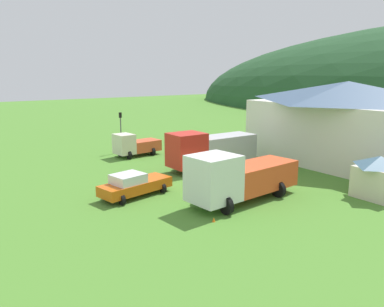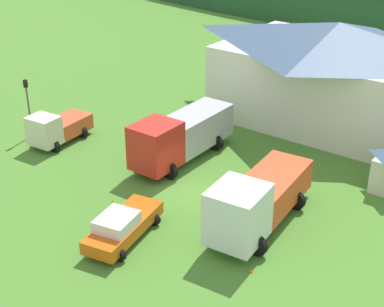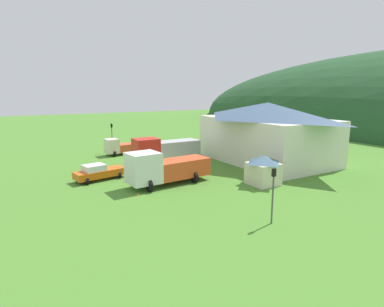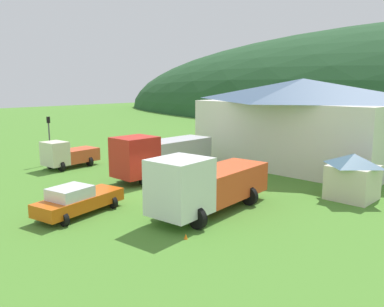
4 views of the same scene
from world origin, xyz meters
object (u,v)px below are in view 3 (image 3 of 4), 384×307
traffic_light_west (112,135)px  traffic_cone_mid_row (112,171)px  crane_truck_red (164,150)px  service_pickup_orange (99,172)px  traffic_light_east (273,190)px  depot_building (267,131)px  traffic_cone_near_pickup (138,196)px  play_shed_cream (263,170)px  light_truck_cream (119,147)px  heavy_rig_white (164,168)px

traffic_light_west → traffic_cone_mid_row: size_ratio=6.72×
crane_truck_red → service_pickup_orange: crane_truck_red is taller
traffic_light_west → traffic_light_east: bearing=4.0°
depot_building → traffic_cone_mid_row: (-4.54, -18.88, -3.87)m
depot_building → traffic_light_west: (-15.78, -15.53, -1.28)m
service_pickup_orange → traffic_cone_near_pickup: service_pickup_orange is taller
play_shed_cream → service_pickup_orange: size_ratio=0.53×
traffic_light_west → traffic_cone_near_pickup: 21.23m
traffic_cone_near_pickup → traffic_light_east: bearing=30.2°
traffic_cone_near_pickup → traffic_cone_mid_row: size_ratio=0.83×
light_truck_cream → traffic_cone_near_pickup: 18.84m
traffic_light_west → traffic_light_east: traffic_light_west is taller
depot_building → traffic_light_east: bearing=-41.6°
play_shed_cream → service_pickup_orange: bearing=-125.4°
depot_building → traffic_cone_near_pickup: size_ratio=33.04×
light_truck_cream → traffic_cone_near_pickup: (18.36, -4.07, -1.16)m
traffic_light_west → traffic_cone_mid_row: (11.24, -3.35, -2.59)m
traffic_cone_near_pickup → light_truck_cream: bearing=167.5°
traffic_cone_near_pickup → traffic_cone_mid_row: traffic_cone_mid_row is taller
traffic_cone_mid_row → crane_truck_red: bearing=93.6°
light_truck_cream → traffic_cone_mid_row: size_ratio=7.63×
traffic_light_west → traffic_cone_near_pickup: (20.73, -3.77, -2.59)m
traffic_light_west → service_pickup_orange: bearing=-21.2°
traffic_light_east → traffic_cone_near_pickup: (-10.14, -5.91, -2.40)m
heavy_rig_white → traffic_cone_mid_row: heavy_rig_white is taller
play_shed_cream → depot_building: bearing=135.9°
crane_truck_red → traffic_cone_near_pickup: crane_truck_red is taller
play_shed_cream → traffic_light_west: (-23.57, -7.98, 1.11)m
traffic_light_east → play_shed_cream: bearing=141.4°
heavy_rig_white → traffic_cone_mid_row: bearing=-74.4°
depot_building → play_shed_cream: (7.79, -7.56, -2.39)m
light_truck_cream → traffic_light_east: size_ratio=1.24×
traffic_light_west → traffic_light_east: (30.87, 2.14, -0.19)m
crane_truck_red → service_pickup_orange: 9.48m
heavy_rig_white → traffic_light_east: 12.27m
depot_building → traffic_light_west: size_ratio=4.07×
crane_truck_red → play_shed_cream: bearing=109.0°
service_pickup_orange → traffic_light_east: bearing=102.7°
light_truck_cream → traffic_light_east: bearing=88.4°
depot_building → service_pickup_orange: size_ratio=3.21×
play_shed_cream → traffic_light_east: traffic_light_east is taller
depot_building → crane_truck_red: 13.25m
service_pickup_orange → traffic_cone_near_pickup: bearing=92.4°
crane_truck_red → traffic_cone_mid_row: 7.02m
play_shed_cream → traffic_light_west: 24.91m
depot_building → light_truck_cream: bearing=-131.4°
crane_truck_red → traffic_cone_near_pickup: bearing=53.4°
service_pickup_orange → traffic_light_east: (16.83, 7.57, 1.58)m
heavy_rig_white → traffic_cone_near_pickup: heavy_rig_white is taller
traffic_cone_near_pickup → crane_truck_red: bearing=144.1°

